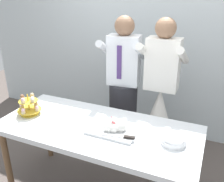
{
  "coord_description": "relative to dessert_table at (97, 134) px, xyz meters",
  "views": [
    {
      "loc": [
        0.89,
        -1.7,
        1.92
      ],
      "look_at": [
        0.08,
        0.15,
        1.07
      ],
      "focal_mm": 39.92,
      "sensor_mm": 36.0,
      "label": 1
    }
  ],
  "objects": [
    {
      "name": "plate_stack",
      "position": [
        0.67,
        0.01,
        0.11
      ],
      "size": [
        0.2,
        0.2,
        0.07
      ],
      "color": "white",
      "rests_on": "dessert_table"
    },
    {
      "name": "main_cake_tray",
      "position": [
        0.16,
        -0.0,
        0.11
      ],
      "size": [
        0.43,
        0.31,
        0.12
      ],
      "color": "silver",
      "rests_on": "dessert_table"
    },
    {
      "name": "cupcake_stand",
      "position": [
        -0.71,
        -0.05,
        0.16
      ],
      "size": [
        0.23,
        0.23,
        0.21
      ],
      "color": "gold",
      "rests_on": "dessert_table"
    },
    {
      "name": "person_groom",
      "position": [
        -0.04,
        0.74,
        0.05
      ],
      "size": [
        0.51,
        0.54,
        1.66
      ],
      "color": "#232328",
      "rests_on": "ground_plane"
    },
    {
      "name": "dessert_table",
      "position": [
        0.0,
        0.0,
        0.0
      ],
      "size": [
        1.8,
        0.8,
        0.78
      ],
      "color": "silver",
      "rests_on": "ground_plane"
    },
    {
      "name": "rear_wall",
      "position": [
        0.0,
        1.49,
        0.75
      ],
      "size": [
        5.2,
        0.1,
        2.9
      ],
      "primitive_type": "cube",
      "color": "silver",
      "rests_on": "ground_plane"
    },
    {
      "name": "person_bride",
      "position": [
        0.38,
        0.75,
        -0.12
      ],
      "size": [
        0.56,
        0.56,
        1.66
      ],
      "color": "white",
      "rests_on": "ground_plane"
    }
  ]
}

